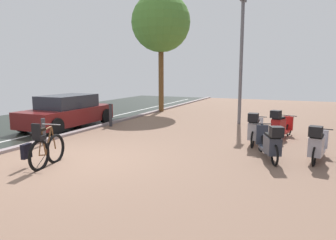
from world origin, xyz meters
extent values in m
cube|color=#876753|center=(4.80, 0.00, -0.03)|extent=(14.40, 40.00, 0.05)
cube|color=gray|center=(-2.40, 0.00, 0.04)|extent=(0.24, 40.00, 0.08)
torus|color=black|center=(-0.28, -0.98, 0.33)|extent=(0.20, 0.74, 0.73)
torus|color=black|center=(-0.40, -0.35, 0.33)|extent=(0.20, 0.74, 0.73)
cylinder|color=brown|center=(-0.35, -0.60, 0.59)|extent=(0.09, 0.32, 0.64)
cylinder|color=brown|center=(-0.32, -0.79, 0.57)|extent=(0.06, 0.14, 0.58)
cylinder|color=brown|center=(-0.34, -0.65, 0.88)|extent=(0.10, 0.39, 0.09)
cylinder|color=brown|center=(-0.31, -0.86, 0.31)|extent=(0.07, 0.25, 0.08)
cylinder|color=brown|center=(-0.30, -0.91, 0.59)|extent=(0.05, 0.17, 0.54)
cylinder|color=brown|center=(-0.39, -0.41, 0.62)|extent=(0.06, 0.15, 0.58)
cube|color=black|center=(-0.31, -0.84, 0.90)|extent=(0.13, 0.23, 0.06)
cylinder|color=#ADADB2|center=(-0.38, -0.47, 0.96)|extent=(0.48, 0.11, 0.02)
cube|color=black|center=(-0.29, -0.93, 0.73)|extent=(0.24, 0.27, 0.10)
cube|color=black|center=(-0.28, -1.03, 0.91)|extent=(0.21, 0.09, 0.32)
cube|color=black|center=(-0.66, -1.00, 0.40)|extent=(0.15, 0.29, 0.34)
cylinder|color=black|center=(-0.40, -0.83, 0.14)|extent=(0.18, 0.13, 0.29)
torus|color=black|center=(4.57, 1.52, 0.24)|extent=(0.24, 0.53, 0.54)
torus|color=black|center=(4.09, 2.78, 0.24)|extent=(0.24, 0.53, 0.54)
cube|color=#2F3644|center=(4.33, 2.15, 0.22)|extent=(0.53, 0.81, 0.08)
cube|color=#2F3644|center=(4.49, 1.75, 0.43)|extent=(0.49, 0.66, 0.42)
cube|color=black|center=(4.49, 1.75, 0.67)|extent=(0.44, 0.60, 0.06)
cylinder|color=#2F3644|center=(4.10, 2.76, 0.51)|extent=(0.11, 0.14, 0.54)
cube|color=#2F3644|center=(4.13, 2.69, 0.49)|extent=(0.33, 0.19, 0.54)
cylinder|color=black|center=(4.11, 2.74, 0.78)|extent=(0.50, 0.21, 0.03)
cube|color=black|center=(4.59, 1.48, 0.82)|extent=(0.36, 0.36, 0.24)
torus|color=black|center=(5.43, 1.86, 0.22)|extent=(0.13, 0.49, 0.49)
torus|color=black|center=(5.63, 3.04, 0.22)|extent=(0.13, 0.49, 0.49)
cube|color=#A8A6B4|center=(5.53, 2.45, 0.20)|extent=(0.39, 0.71, 0.08)
cube|color=#A8A6B4|center=(5.47, 2.07, 0.43)|extent=(0.38, 0.57, 0.46)
cube|color=black|center=(5.47, 2.07, 0.69)|extent=(0.34, 0.52, 0.06)
cylinder|color=#A8A6B4|center=(5.63, 3.02, 0.47)|extent=(0.09, 0.13, 0.50)
cube|color=#A8A6B4|center=(5.61, 2.94, 0.44)|extent=(0.33, 0.13, 0.49)
cylinder|color=black|center=(5.62, 2.99, 0.71)|extent=(0.52, 0.11, 0.03)
cube|color=black|center=(5.42, 1.81, 0.84)|extent=(0.32, 0.32, 0.24)
torus|color=black|center=(4.35, 4.32, 0.22)|extent=(0.19, 0.48, 0.48)
torus|color=black|center=(4.70, 5.49, 0.22)|extent=(0.19, 0.48, 0.48)
cube|color=red|center=(4.53, 4.91, 0.20)|extent=(0.47, 0.74, 0.08)
cube|color=red|center=(4.42, 4.53, 0.45)|extent=(0.44, 0.60, 0.50)
cube|color=black|center=(4.42, 4.53, 0.72)|extent=(0.39, 0.54, 0.06)
cylinder|color=red|center=(4.70, 5.47, 0.46)|extent=(0.10, 0.13, 0.49)
cube|color=red|center=(4.68, 5.40, 0.44)|extent=(0.33, 0.17, 0.48)
cylinder|color=black|center=(4.69, 5.44, 0.70)|extent=(0.51, 0.18, 0.03)
cube|color=black|center=(4.34, 4.27, 0.87)|extent=(0.35, 0.35, 0.24)
torus|color=black|center=(3.82, 3.11, 0.24)|extent=(0.06, 0.53, 0.53)
torus|color=black|center=(3.80, 4.37, 0.24)|extent=(0.06, 0.53, 0.53)
cube|color=#AAA8B0|center=(3.81, 3.74, 0.21)|extent=(0.29, 0.71, 0.08)
cube|color=#AAA8B0|center=(3.81, 3.34, 0.47)|extent=(0.31, 0.56, 0.51)
cube|color=black|center=(3.81, 3.34, 0.76)|extent=(0.27, 0.50, 0.06)
cylinder|color=#AAA8B0|center=(3.80, 4.34, 0.50)|extent=(0.07, 0.12, 0.53)
cube|color=#AAA8B0|center=(3.80, 4.27, 0.47)|extent=(0.32, 0.08, 0.52)
cylinder|color=black|center=(3.80, 4.32, 0.76)|extent=(0.52, 0.03, 0.03)
cube|color=black|center=(3.82, 3.06, 0.91)|extent=(0.28, 0.28, 0.24)
cube|color=maroon|center=(-3.52, 3.64, 0.48)|extent=(1.66, 4.00, 0.62)
cube|color=#282D38|center=(-3.52, 3.69, 1.04)|extent=(1.40, 2.22, 0.51)
cylinder|color=black|center=(-4.32, 5.12, 0.31)|extent=(0.20, 0.62, 0.62)
cylinder|color=black|center=(-2.73, 5.12, 0.31)|extent=(0.20, 0.62, 0.62)
cylinder|color=black|center=(-4.32, 2.16, 0.31)|extent=(0.20, 0.62, 0.62)
cylinder|color=black|center=(-2.73, 2.16, 0.31)|extent=(0.20, 0.62, 0.62)
cylinder|color=slate|center=(2.62, 7.28, 2.51)|extent=(0.14, 0.14, 5.01)
cylinder|color=brown|center=(-2.24, 9.82, 1.87)|extent=(0.28, 0.28, 3.75)
sphere|color=#538936|center=(-2.24, 9.82, 4.87)|extent=(3.20, 3.20, 3.20)
cylinder|color=#38383D|center=(-2.05, 0.92, 0.41)|extent=(0.12, 0.12, 0.81)
cylinder|color=#38383D|center=(-2.05, 4.50, 0.47)|extent=(0.12, 0.12, 0.93)
camera|label=1|loc=(5.14, -6.10, 2.20)|focal=33.44mm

